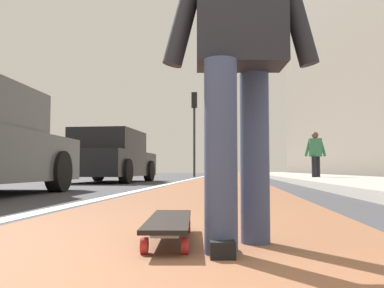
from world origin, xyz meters
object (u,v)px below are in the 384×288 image
at_px(traffic_light, 194,118).
at_px(skater_person, 240,41).
at_px(skateboard, 169,223).
at_px(parked_car_mid, 110,157).
at_px(pedestrian_distant, 315,153).

bearing_deg(traffic_light, skater_person, -174.09).
height_order(skateboard, parked_car_mid, parked_car_mid).
height_order(skateboard, traffic_light, traffic_light).
distance_m(parked_car_mid, traffic_light, 10.16).
relative_size(traffic_light, pedestrian_distant, 2.89).
bearing_deg(pedestrian_distant, skater_person, 167.57).
bearing_deg(skater_person, parked_car_mid, 19.84).
bearing_deg(pedestrian_distant, parked_car_mid, 102.51).
distance_m(traffic_light, pedestrian_distant, 9.80).
height_order(skater_person, traffic_light, traffic_light).
bearing_deg(skateboard, parked_car_mid, 18.31).
bearing_deg(skateboard, pedestrian_distant, -14.29).
distance_m(skater_person, pedestrian_distant, 11.46).
bearing_deg(skateboard, traffic_light, 4.95).
bearing_deg(traffic_light, pedestrian_distant, -151.92).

